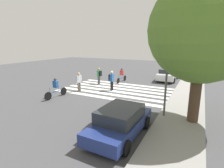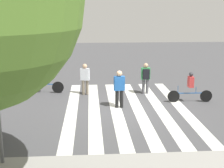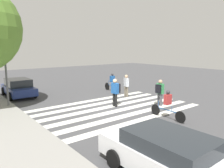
# 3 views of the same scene
# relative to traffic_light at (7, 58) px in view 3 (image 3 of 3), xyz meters

# --- Properties ---
(ground_plane) EXTENTS (60.00, 60.00, 0.00)m
(ground_plane) POSITION_rel_traffic_light_xyz_m (-4.47, -5.18, -3.16)
(ground_plane) COLOR #444447
(sidewalk_curb) EXTENTS (36.00, 2.50, 0.14)m
(sidewalk_curb) POSITION_rel_traffic_light_xyz_m (-4.47, 1.07, -3.09)
(sidewalk_curb) COLOR gray
(sidewalk_curb) RESTS_ON ground_plane
(crosswalk_stripes) EXTENTS (5.82, 10.00, 0.01)m
(crosswalk_stripes) POSITION_rel_traffic_light_xyz_m (-4.47, -5.18, -3.16)
(crosswalk_stripes) COLOR silver
(crosswalk_stripes) RESTS_ON ground_plane
(traffic_light) EXTENTS (0.60, 0.50, 4.51)m
(traffic_light) POSITION_rel_traffic_light_xyz_m (0.00, 0.00, 0.00)
(traffic_light) COLOR #515456
(traffic_light) RESTS_ON ground_plane
(pedestrian_child_with_backpack) EXTENTS (0.53, 0.35, 1.76)m
(pedestrian_child_with_backpack) POSITION_rel_traffic_light_xyz_m (-2.43, -7.95, -2.17)
(pedestrian_child_with_backpack) COLOR #6B6051
(pedestrian_child_with_backpack) RESTS_ON ground_plane
(pedestrian_adult_yellow_jacket) EXTENTS (0.49, 0.41, 1.76)m
(pedestrian_adult_yellow_jacket) POSITION_rel_traffic_light_xyz_m (-5.83, -7.86, -2.13)
(pedestrian_adult_yellow_jacket) COLOR #4C4C51
(pedestrian_adult_yellow_jacket) RESTS_ON ground_plane
(pedestrian_adult_tall_backpack) EXTENTS (0.53, 0.45, 1.84)m
(pedestrian_adult_tall_backpack) POSITION_rel_traffic_light_xyz_m (-4.12, -5.49, -2.08)
(pedestrian_adult_tall_backpack) COLOR black
(pedestrian_adult_tall_backpack) RESTS_ON ground_plane
(cyclist_far_lane) EXTENTS (2.32, 0.41, 1.58)m
(cyclist_far_lane) POSITION_rel_traffic_light_xyz_m (-7.84, -6.10, -2.30)
(cyclist_far_lane) COLOR black
(cyclist_far_lane) RESTS_ON ground_plane
(cyclist_mid_street) EXTENTS (2.30, 0.41, 1.62)m
(cyclist_mid_street) POSITION_rel_traffic_light_xyz_m (-0.05, -8.43, -2.29)
(cyclist_mid_street) COLOR black
(cyclist_mid_street) RESTS_ON ground_plane
(car_parked_far_curb) EXTENTS (4.56, 2.03, 1.39)m
(car_parked_far_curb) POSITION_rel_traffic_light_xyz_m (-11.34, -1.63, -2.43)
(car_parked_far_curb) COLOR silver
(car_parked_far_curb) RESTS_ON ground_plane
(car_parked_silver_sedan) EXTENTS (4.20, 2.03, 1.40)m
(car_parked_silver_sedan) POSITION_rel_traffic_light_xyz_m (3.01, -1.34, -2.44)
(car_parked_silver_sedan) COLOR navy
(car_parked_silver_sedan) RESTS_ON ground_plane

